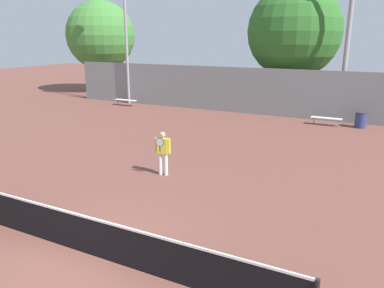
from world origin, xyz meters
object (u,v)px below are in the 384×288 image
at_px(tree_green_broad, 294,32).
at_px(light_pole_far_right, 125,4).
at_px(bench_courtside_far, 125,100).
at_px(tree_green_tall, 101,35).
at_px(trash_bin, 361,120).
at_px(tennis_net, 86,234).
at_px(bench_courtside_near, 326,118).
at_px(tennis_player, 163,151).
at_px(light_pole_center_back, 350,20).

bearing_deg(tree_green_broad, light_pole_far_right, -165.30).
xyz_separation_m(bench_courtside_far, tree_green_tall, (-6.39, 5.27, 4.63)).
height_order(bench_courtside_far, tree_green_tall, tree_green_tall).
bearing_deg(trash_bin, tennis_net, -105.98).
height_order(bench_courtside_near, trash_bin, trash_bin).
bearing_deg(tree_green_tall, tennis_player, -44.98).
distance_m(bench_courtside_far, light_pole_far_right, 6.85).
relative_size(tennis_player, tree_green_broad, 0.19).
height_order(tennis_net, tree_green_broad, tree_green_broad).
bearing_deg(tennis_player, light_pole_center_back, 59.24).
bearing_deg(bench_courtside_near, trash_bin, 8.18).
xyz_separation_m(bench_courtside_far, light_pole_center_back, (14.66, 1.65, 5.40)).
xyz_separation_m(bench_courtside_far, light_pole_far_right, (-0.49, 1.12, 6.75)).
bearing_deg(trash_bin, tennis_player, -117.40).
bearing_deg(tree_green_tall, tennis_net, -50.99).
bearing_deg(tennis_player, tree_green_tall, 124.22).
bearing_deg(tennis_net, light_pole_center_back, 79.00).
xyz_separation_m(tennis_net, trash_bin, (4.77, 16.65, -0.05)).
xyz_separation_m(tennis_net, tennis_player, (-1.14, 5.26, 0.43)).
height_order(tennis_net, tree_green_tall, tree_green_tall).
bearing_deg(bench_courtside_far, light_pole_far_right, 113.81).
height_order(light_pole_far_right, light_pole_center_back, light_pole_far_right).
bearing_deg(tennis_net, tree_green_tall, 129.01).
xyz_separation_m(tennis_net, tree_green_broad, (-0.09, 20.54, 4.74)).
xyz_separation_m(trash_bin, tree_green_tall, (-22.31, 5.01, 4.58)).
xyz_separation_m(bench_courtside_far, trash_bin, (15.92, 0.26, 0.04)).
bearing_deg(trash_bin, light_pole_far_right, 177.00).
relative_size(tennis_net, bench_courtside_far, 5.78).
relative_size(tennis_net, bench_courtside_near, 6.05).
bearing_deg(bench_courtside_near, light_pole_center_back, 72.34).
distance_m(tennis_player, light_pole_far_right, 17.30).
height_order(tennis_player, tree_green_tall, tree_green_tall).
height_order(bench_courtside_near, tree_green_tall, tree_green_tall).
relative_size(bench_courtside_far, tree_green_tall, 0.22).
bearing_deg(tennis_player, tree_green_broad, 75.30).
relative_size(light_pole_center_back, trash_bin, 11.54).
xyz_separation_m(light_pole_center_back, trash_bin, (1.26, -1.39, -5.35)).
height_order(tennis_net, light_pole_far_right, light_pole_far_right).
height_order(tennis_player, bench_courtside_near, tennis_player).
bearing_deg(trash_bin, bench_courtside_near, -171.82).
height_order(tennis_net, light_pole_center_back, light_pole_center_back).
distance_m(bench_courtside_near, tree_green_broad, 7.07).
distance_m(tennis_player, tree_green_broad, 15.91).
bearing_deg(light_pole_far_right, tree_green_broad, 14.70).
distance_m(bench_courtside_far, tree_green_tall, 9.48).
xyz_separation_m(tennis_player, tree_green_tall, (-16.41, 16.40, 4.10)).
height_order(trash_bin, tree_green_broad, tree_green_broad).
relative_size(bench_courtside_far, tree_green_broad, 0.21).
relative_size(tennis_net, light_pole_far_right, 0.87).
xyz_separation_m(tennis_net, bench_courtside_far, (-11.15, 16.39, -0.09)).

